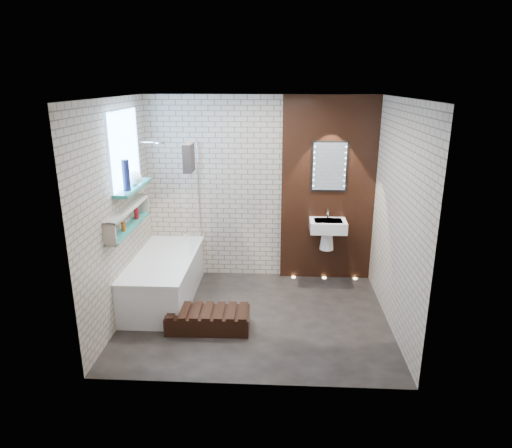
# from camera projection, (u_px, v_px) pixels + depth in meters

# --- Properties ---
(ground) EXTENTS (3.20, 3.20, 0.00)m
(ground) POSITION_uv_depth(u_px,v_px,m) (255.00, 317.00, 5.58)
(ground) COLOR black
(ground) RESTS_ON ground
(room_shell) EXTENTS (3.24, 3.20, 2.60)m
(room_shell) POSITION_uv_depth(u_px,v_px,m) (255.00, 215.00, 5.19)
(room_shell) COLOR #B9AB93
(room_shell) RESTS_ON ground
(walnut_panel) EXTENTS (1.30, 0.06, 2.60)m
(walnut_panel) POSITION_uv_depth(u_px,v_px,m) (328.00, 191.00, 6.35)
(walnut_panel) COLOR black
(walnut_panel) RESTS_ON ground
(clerestory_window) EXTENTS (0.18, 1.00, 0.94)m
(clerestory_window) POSITION_uv_depth(u_px,v_px,m) (126.00, 157.00, 5.42)
(clerestory_window) COLOR #7FADE0
(clerestory_window) RESTS_ON room_shell
(display_niche) EXTENTS (0.14, 1.30, 0.26)m
(display_niche) POSITION_uv_depth(u_px,v_px,m) (129.00, 218.00, 5.44)
(display_niche) COLOR #227E73
(display_niche) RESTS_ON room_shell
(bathtub) EXTENTS (0.79, 1.74, 0.70)m
(bathtub) POSITION_uv_depth(u_px,v_px,m) (164.00, 278.00, 5.98)
(bathtub) COLOR white
(bathtub) RESTS_ON ground
(bath_screen) EXTENTS (0.01, 0.78, 1.40)m
(bath_screen) POSITION_uv_depth(u_px,v_px,m) (194.00, 197.00, 6.09)
(bath_screen) COLOR white
(bath_screen) RESTS_ON bathtub
(towel) EXTENTS (0.10, 0.27, 0.35)m
(towel) POSITION_uv_depth(u_px,v_px,m) (189.00, 158.00, 5.67)
(towel) COLOR black
(towel) RESTS_ON bath_screen
(shower_head) EXTENTS (0.18, 0.18, 0.02)m
(shower_head) POSITION_uv_depth(u_px,v_px,m) (160.00, 142.00, 5.95)
(shower_head) COLOR silver
(shower_head) RESTS_ON room_shell
(washbasin) EXTENTS (0.50, 0.36, 0.58)m
(washbasin) POSITION_uv_depth(u_px,v_px,m) (328.00, 230.00, 6.32)
(washbasin) COLOR white
(washbasin) RESTS_ON walnut_panel
(led_mirror) EXTENTS (0.50, 0.02, 0.70)m
(led_mirror) POSITION_uv_depth(u_px,v_px,m) (329.00, 166.00, 6.21)
(led_mirror) COLOR black
(led_mirror) RESTS_ON walnut_panel
(walnut_step) EXTENTS (0.97, 0.45, 0.21)m
(walnut_step) POSITION_uv_depth(u_px,v_px,m) (208.00, 320.00, 5.29)
(walnut_step) COLOR black
(walnut_step) RESTS_ON ground
(niche_bottles) EXTENTS (0.06, 0.55, 0.15)m
(niche_bottles) POSITION_uv_depth(u_px,v_px,m) (132.00, 218.00, 5.56)
(niche_bottles) COLOR maroon
(niche_bottles) RESTS_ON display_niche
(sill_vases) EXTENTS (0.17, 0.43, 0.36)m
(sill_vases) POSITION_uv_depth(u_px,v_px,m) (132.00, 177.00, 5.44)
(sill_vases) COLOR #131736
(sill_vases) RESTS_ON clerestory_window
(floor_uplights) EXTENTS (0.96, 0.06, 0.01)m
(floor_uplights) POSITION_uv_depth(u_px,v_px,m) (324.00, 278.00, 6.67)
(floor_uplights) COLOR #FFD899
(floor_uplights) RESTS_ON ground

